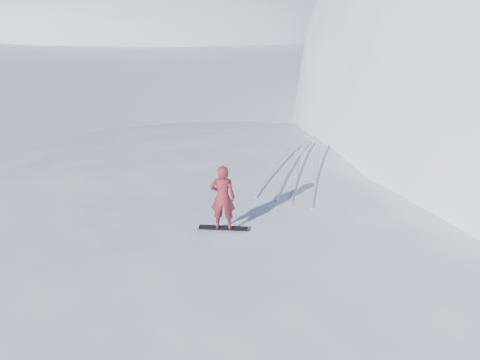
{
  "coord_description": "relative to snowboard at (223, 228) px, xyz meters",
  "views": [
    {
      "loc": [
        5.11,
        -10.66,
        9.73
      ],
      "look_at": [
        -1.56,
        1.75,
        3.5
      ],
      "focal_mm": 40.0,
      "sensor_mm": 36.0,
      "label": 1
    }
  ],
  "objects": [
    {
      "name": "ground",
      "position": [
        1.56,
        -0.75,
        -2.41
      ],
      "size": [
        400.0,
        400.0,
        0.0
      ],
      "primitive_type": "plane",
      "color": "white",
      "rests_on": "ground"
    },
    {
      "name": "near_ridge",
      "position": [
        2.56,
        2.25,
        -2.41
      ],
      "size": [
        36.0,
        28.0,
        4.8
      ],
      "primitive_type": "ellipsoid",
      "color": "white",
      "rests_on": "ground"
    },
    {
      "name": "far_ridge_a",
      "position": [
        -68.44,
        59.25,
        -2.41
      ],
      "size": [
        120.0,
        70.0,
        28.0
      ],
      "primitive_type": "ellipsoid",
      "color": "white",
      "rests_on": "ground"
    },
    {
      "name": "wind_bumps",
      "position": [
        1.01,
        1.37,
        -2.41
      ],
      "size": [
        16.0,
        14.4,
        1.0
      ],
      "color": "white",
      "rests_on": "ground"
    },
    {
      "name": "snowboard",
      "position": [
        0.0,
        0.0,
        0.0
      ],
      "size": [
        1.38,
        0.79,
        0.02
      ],
      "primitive_type": "cube",
      "rotation": [
        0.0,
        0.0,
        0.41
      ],
      "color": "black",
      "rests_on": "near_ridge"
    },
    {
      "name": "snowboarder",
      "position": [
        0.0,
        0.0,
        0.96
      ],
      "size": [
        0.81,
        0.69,
        1.89
      ],
      "primitive_type": "imported",
      "rotation": [
        0.0,
        0.0,
        3.55
      ],
      "color": "maroon",
      "rests_on": "snowboard"
    },
    {
      "name": "board_tracks",
      "position": [
        0.04,
        5.19,
        0.01
      ],
      "size": [
        2.97,
        5.92,
        0.04
      ],
      "color": "silver",
      "rests_on": "ground"
    }
  ]
}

